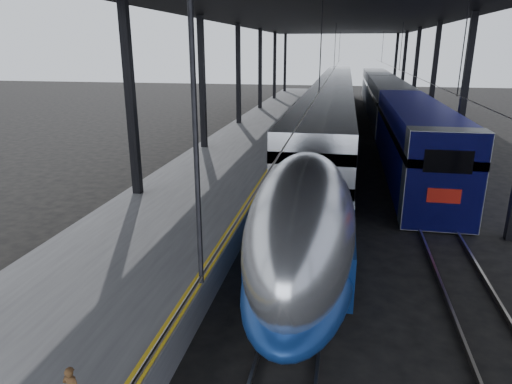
# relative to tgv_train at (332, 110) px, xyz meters

# --- Properties ---
(ground) EXTENTS (160.00, 160.00, 0.00)m
(ground) POSITION_rel_tgv_train_xyz_m (-2.00, -26.54, -2.08)
(ground) COLOR black
(ground) RESTS_ON ground
(platform) EXTENTS (6.00, 80.00, 1.00)m
(platform) POSITION_rel_tgv_train_xyz_m (-5.50, -6.54, -1.58)
(platform) COLOR #4C4C4F
(platform) RESTS_ON ground
(yellow_strip) EXTENTS (0.30, 80.00, 0.01)m
(yellow_strip) POSITION_rel_tgv_train_xyz_m (-2.70, -6.54, -1.07)
(yellow_strip) COLOR gold
(yellow_strip) RESTS_ON platform
(rails) EXTENTS (6.52, 80.00, 0.16)m
(rails) POSITION_rel_tgv_train_xyz_m (2.50, -6.54, -2.00)
(rails) COLOR slate
(rails) RESTS_ON ground
(canopy) EXTENTS (18.00, 75.00, 9.47)m
(canopy) POSITION_rel_tgv_train_xyz_m (-0.10, -6.54, 7.04)
(canopy) COLOR black
(canopy) RESTS_ON ground
(tgv_train) EXTENTS (3.10, 65.20, 4.44)m
(tgv_train) POSITION_rel_tgv_train_xyz_m (0.00, 0.00, 0.00)
(tgv_train) COLOR silver
(tgv_train) RESTS_ON ground
(second_train) EXTENTS (3.00, 56.05, 4.14)m
(second_train) POSITION_rel_tgv_train_xyz_m (5.00, 5.78, 0.02)
(second_train) COLOR #16168F
(second_train) RESTS_ON ground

